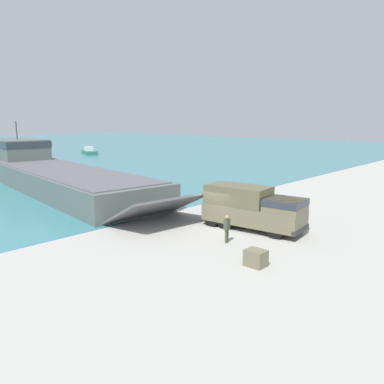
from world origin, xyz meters
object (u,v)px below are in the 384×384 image
mooring_bollard (231,199)px  cargo_crate (256,258)px  landing_craft (45,169)px  moored_boat_a (89,152)px  soldier_on_ramp (227,227)px  military_truck (252,207)px

mooring_bollard → cargo_crate: size_ratio=0.67×
landing_craft → mooring_bollard: (6.65, -22.36, -1.39)m
moored_boat_a → mooring_bollard: moored_boat_a is taller
soldier_on_ramp → landing_craft: bearing=167.3°
moored_boat_a → mooring_bollard: size_ratio=9.51×
moored_boat_a → military_truck: bearing=87.2°
moored_boat_a → mooring_bollard: bearing=90.0°
soldier_on_ramp → mooring_bollard: soldier_on_ramp is taller
landing_craft → moored_boat_a: size_ratio=6.27×
military_truck → cargo_crate: (-5.53, -3.95, -1.10)m
military_truck → landing_craft: bearing=175.4°
cargo_crate → moored_boat_a: bearing=64.8°
landing_craft → soldier_on_ramp: bearing=-88.4°
landing_craft → moored_boat_a: landing_craft is taller
mooring_bollard → landing_craft: bearing=106.6°
military_truck → soldier_on_ramp: (-3.57, -0.55, -0.52)m
landing_craft → mooring_bollard: size_ratio=59.66×
military_truck → moored_boat_a: bearing=151.0°
cargo_crate → mooring_bollard: bearing=42.1°
landing_craft → moored_boat_a: 40.84m
soldier_on_ramp → mooring_bollard: (9.19, 6.66, -0.64)m
landing_craft → military_truck: size_ratio=5.68×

